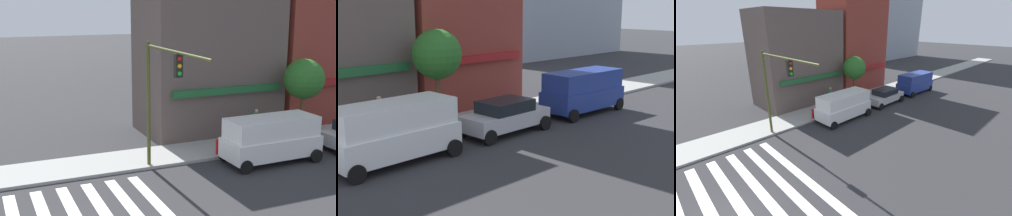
% 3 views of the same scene
% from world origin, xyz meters
% --- Properties ---
extents(storefront_row, '(15.76, 5.30, 13.70)m').
position_xyz_m(storefront_row, '(15.49, 11.50, 5.85)').
color(storefront_row, brown).
rests_on(storefront_row, ground_plane).
extents(van_white, '(5.04, 2.22, 2.34)m').
position_xyz_m(van_white, '(11.07, 4.70, 1.29)').
color(van_white, white).
rests_on(van_white, ground_plane).
extents(sedan_silver, '(4.44, 2.02, 1.59)m').
position_xyz_m(sedan_silver, '(16.94, 4.70, 0.84)').
color(sedan_silver, '#B7B7BC').
rests_on(sedan_silver, ground_plane).
extents(van_blue, '(5.05, 2.22, 2.34)m').
position_xyz_m(van_blue, '(22.91, 4.70, 1.29)').
color(van_blue, navy).
rests_on(van_blue, ground_plane).
extents(pedestrian_green_top, '(0.32, 0.32, 1.77)m').
position_xyz_m(pedestrian_green_top, '(12.41, 8.12, 1.07)').
color(pedestrian_green_top, '#23232D').
rests_on(pedestrian_green_top, sidewalk_left).
extents(street_tree, '(2.36, 2.36, 4.64)m').
position_xyz_m(street_tree, '(15.20, 7.50, 3.59)').
color(street_tree, brown).
rests_on(street_tree, sidewalk_left).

